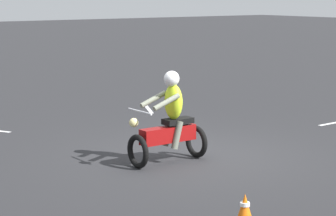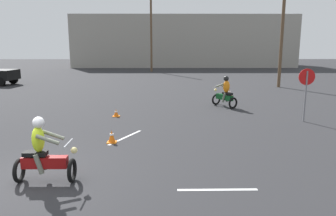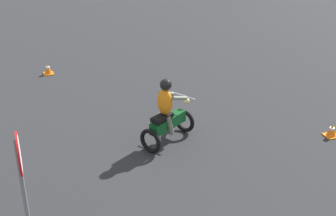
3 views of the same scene
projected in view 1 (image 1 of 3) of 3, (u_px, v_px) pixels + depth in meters
The scene contains 4 objects.
ground_plane at pixel (194, 156), 12.28m from camera, with size 120.00×120.00×0.00m, color #28282B.
motorcycle_rider_foreground at pixel (170, 123), 11.69m from camera, with size 1.51×0.70×1.66m.
traffic_cone_near_left at pixel (245, 210), 8.55m from camera, with size 0.32×0.32×0.44m.
lane_stripe_sw at pixel (148, 108), 17.39m from camera, with size 0.10×1.53×0.01m, color silver.
Camera 1 is at (7.43, 9.36, 3.00)m, focal length 70.00 mm.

